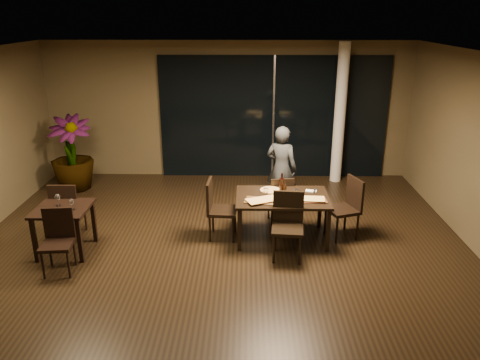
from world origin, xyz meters
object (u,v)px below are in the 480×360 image
at_px(bottle_a, 282,188).
at_px(bottle_b, 285,189).
at_px(chair_side_far, 67,207).
at_px(chair_main_near, 288,221).
at_px(chair_main_right, 347,204).
at_px(diner, 281,168).
at_px(chair_side_near, 58,237).
at_px(chair_main_left, 217,206).
at_px(main_table, 282,201).
at_px(bottle_c, 282,183).
at_px(potted_plant, 71,153).
at_px(chair_main_far, 281,198).
at_px(side_table, 63,215).

distance_m(bottle_a, bottle_b, 0.06).
relative_size(chair_side_far, bottle_a, 3.67).
xyz_separation_m(chair_main_near, chair_main_right, (1.04, 0.68, 0.00)).
xyz_separation_m(chair_main_right, diner, (-1.02, 1.13, 0.24)).
xyz_separation_m(chair_main_right, bottle_b, (-1.05, -0.12, 0.31)).
bearing_deg(chair_side_near, chair_main_left, 20.23).
relative_size(chair_main_near, chair_main_left, 1.01).
distance_m(main_table, bottle_c, 0.29).
distance_m(chair_side_near, diner, 4.07).
height_order(chair_main_left, bottle_b, chair_main_left).
relative_size(main_table, bottle_a, 5.66).
bearing_deg(chair_main_near, bottle_b, 96.81).
bearing_deg(bottle_a, diner, 86.37).
height_order(chair_main_near, potted_plant, potted_plant).
bearing_deg(diner, chair_side_far, 42.71).
xyz_separation_m(diner, bottle_a, (-0.08, -1.21, 0.07)).
relative_size(main_table, chair_main_far, 1.70).
distance_m(chair_main_right, bottle_b, 1.10).
distance_m(chair_side_near, bottle_a, 3.47).
distance_m(chair_main_far, bottle_c, 0.60).
bearing_deg(side_table, chair_main_right, 7.83).
bearing_deg(side_table, main_table, 8.37).
bearing_deg(main_table, chair_side_near, -162.40).
relative_size(main_table, bottle_c, 4.32).
bearing_deg(chair_main_left, bottle_c, -80.31).
distance_m(chair_side_far, bottle_c, 3.55).
distance_m(chair_side_near, bottle_b, 3.50).
height_order(chair_main_near, chair_main_right, chair_main_right).
relative_size(chair_side_far, potted_plant, 0.62).
height_order(chair_main_far, bottle_c, bottle_c).
bearing_deg(chair_main_far, potted_plant, -29.48).
bearing_deg(chair_main_right, bottle_c, -111.33).
relative_size(side_table, chair_main_right, 0.79).
bearing_deg(chair_side_far, main_table, 179.56).
relative_size(main_table, chair_main_right, 1.48).
distance_m(side_table, bottle_a, 3.44).
distance_m(chair_main_far, bottle_b, 0.68).
distance_m(bottle_b, bottle_c, 0.16).
relative_size(chair_main_far, chair_side_far, 0.91).
distance_m(chair_side_far, bottle_a, 3.54).
distance_m(chair_main_left, bottle_b, 1.14).
height_order(chair_main_right, bottle_b, chair_main_right).
height_order(chair_side_far, bottle_a, bottle_a).
distance_m(chair_main_far, potted_plant, 4.58).
bearing_deg(chair_main_near, potted_plant, 152.24).
bearing_deg(bottle_a, bottle_b, -37.42).
bearing_deg(side_table, bottle_a, 9.00).
distance_m(chair_main_far, chair_main_near, 1.13).
bearing_deg(chair_side_near, side_table, 96.01).
xyz_separation_m(chair_side_far, diner, (3.60, 1.26, 0.27)).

